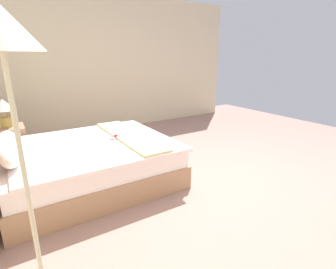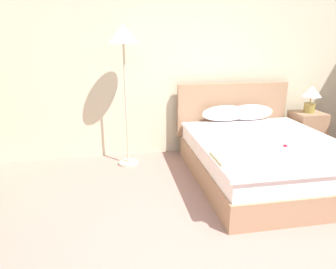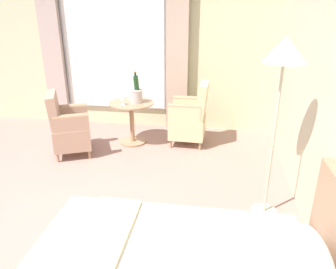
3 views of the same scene
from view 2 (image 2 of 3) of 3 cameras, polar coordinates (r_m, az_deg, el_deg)
The scene contains 5 objects.
wall_headboard_side at distance 4.47m, azimuth 1.71°, elevation 14.46°, with size 6.65×0.12×2.84m.
bed at distance 3.90m, azimuth 17.11°, elevation -3.59°, with size 1.70×2.09×1.05m.
nightstand at distance 5.08m, azimuth 24.77°, elevation 0.46°, with size 0.46×0.43×0.62m.
bedside_lamp at distance 4.96m, azimuth 25.61°, elevation 6.83°, with size 0.29×0.29×0.40m.
floor_lamp_brass at distance 3.93m, azimuth -8.48°, elevation 16.48°, with size 0.39×0.39×1.85m.
Camera 2 is at (-0.91, -1.57, 1.66)m, focal length 32.00 mm.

